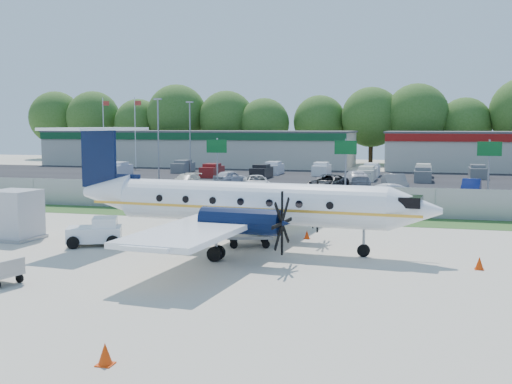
% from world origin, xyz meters
% --- Properties ---
extents(ground, '(170.00, 170.00, 0.00)m').
position_xyz_m(ground, '(0.00, 0.00, 0.00)').
color(ground, beige).
rests_on(ground, ground).
extents(grass_verge, '(170.00, 4.00, 0.02)m').
position_xyz_m(grass_verge, '(0.00, 12.00, 0.01)').
color(grass_verge, '#2D561E').
rests_on(grass_verge, ground).
extents(access_road, '(170.00, 8.00, 0.02)m').
position_xyz_m(access_road, '(0.00, 19.00, 0.01)').
color(access_road, black).
rests_on(access_road, ground).
extents(parking_lot, '(170.00, 32.00, 0.02)m').
position_xyz_m(parking_lot, '(0.00, 40.00, 0.01)').
color(parking_lot, black).
rests_on(parking_lot, ground).
extents(perimeter_fence, '(120.00, 0.06, 1.99)m').
position_xyz_m(perimeter_fence, '(0.00, 14.00, 1.00)').
color(perimeter_fence, gray).
rests_on(perimeter_fence, ground).
extents(building_west, '(46.40, 12.40, 5.24)m').
position_xyz_m(building_west, '(-24.00, 61.98, 2.63)').
color(building_west, '#BAB8A8').
rests_on(building_west, ground).
extents(sign_left, '(1.80, 0.26, 5.00)m').
position_xyz_m(sign_left, '(-8.00, 22.91, 3.61)').
color(sign_left, gray).
rests_on(sign_left, ground).
extents(sign_mid, '(1.80, 0.26, 5.00)m').
position_xyz_m(sign_mid, '(3.00, 22.91, 3.61)').
color(sign_mid, gray).
rests_on(sign_mid, ground).
extents(sign_right, '(1.80, 0.26, 5.00)m').
position_xyz_m(sign_right, '(14.00, 22.91, 3.61)').
color(sign_right, gray).
rests_on(sign_right, ground).
extents(flagpole_west, '(1.06, 0.12, 10.00)m').
position_xyz_m(flagpole_west, '(-35.92, 55.00, 5.64)').
color(flagpole_west, white).
rests_on(flagpole_west, ground).
extents(flagpole_east, '(1.06, 0.12, 10.00)m').
position_xyz_m(flagpole_east, '(-30.92, 55.00, 5.64)').
color(flagpole_east, white).
rests_on(flagpole_east, ground).
extents(light_pole_nw, '(0.90, 0.35, 9.09)m').
position_xyz_m(light_pole_nw, '(-20.00, 38.00, 5.23)').
color(light_pole_nw, gray).
rests_on(light_pole_nw, ground).
extents(light_pole_sw, '(0.90, 0.35, 9.09)m').
position_xyz_m(light_pole_sw, '(-20.00, 48.00, 5.23)').
color(light_pole_sw, gray).
rests_on(light_pole_sw, ground).
extents(tree_line, '(112.00, 6.00, 14.00)m').
position_xyz_m(tree_line, '(0.00, 74.00, 0.00)').
color(tree_line, '#2D5418').
rests_on(tree_line, ground).
extents(aircraft, '(19.42, 19.13, 5.99)m').
position_xyz_m(aircraft, '(0.67, 0.97, 2.31)').
color(aircraft, white).
rests_on(aircraft, ground).
extents(pushback_tug, '(3.10, 2.76, 1.44)m').
position_xyz_m(pushback_tug, '(-6.74, -0.16, 0.69)').
color(pushback_tug, white).
rests_on(pushback_tug, ground).
extents(baggage_cart_near, '(2.59, 1.99, 1.20)m').
position_xyz_m(baggage_cart_near, '(0.81, 1.68, 0.56)').
color(baggage_cart_near, gray).
rests_on(baggage_cart_near, ground).
extents(service_container, '(2.54, 2.54, 2.66)m').
position_xyz_m(service_container, '(-11.82, 0.26, 1.24)').
color(service_container, '#BBBCC3').
rests_on(service_container, ground).
extents(cone_nose, '(0.39, 0.39, 0.55)m').
position_xyz_m(cone_nose, '(11.69, -0.89, 0.26)').
color(cone_nose, red).
rests_on(cone_nose, ground).
extents(cone_port_wing, '(0.42, 0.42, 0.59)m').
position_xyz_m(cone_port_wing, '(1.60, -14.87, 0.28)').
color(cone_port_wing, red).
rests_on(cone_port_wing, ground).
extents(cone_starboard_wing, '(0.33, 0.33, 0.47)m').
position_xyz_m(cone_starboard_wing, '(3.25, 4.49, 0.22)').
color(cone_starboard_wing, red).
rests_on(cone_starboard_wing, ground).
extents(road_car_west, '(5.92, 3.42, 1.61)m').
position_xyz_m(road_car_west, '(-12.44, 17.28, 0.00)').
color(road_car_west, navy).
rests_on(road_car_west, ground).
extents(road_car_mid, '(5.28, 2.95, 1.65)m').
position_xyz_m(road_car_mid, '(6.28, 19.90, 0.00)').
color(road_car_mid, silver).
rests_on(road_car_mid, ground).
extents(parked_car_a, '(1.96, 4.81, 1.40)m').
position_xyz_m(parked_car_a, '(-13.11, 28.61, 0.00)').
color(parked_car_a, beige).
rests_on(parked_car_a, ground).
extents(parked_car_b, '(3.86, 5.51, 1.40)m').
position_xyz_m(parked_car_b, '(-6.10, 28.94, 0.00)').
color(parked_car_b, silver).
rests_on(parked_car_b, ground).
extents(parked_car_c, '(3.64, 5.99, 1.55)m').
position_xyz_m(parked_car_c, '(0.58, 29.42, 0.00)').
color(parked_car_c, black).
rests_on(parked_car_c, ground).
extents(parked_car_d, '(2.80, 5.44, 1.71)m').
position_xyz_m(parked_car_d, '(6.63, 29.35, 0.00)').
color(parked_car_d, '#595B5E').
rests_on(parked_car_d, ground).
extents(parked_car_e, '(2.01, 4.50, 1.44)m').
position_xyz_m(parked_car_e, '(13.19, 29.39, 0.00)').
color(parked_car_e, navy).
rests_on(parked_car_e, ground).
extents(parked_car_f, '(3.07, 4.39, 1.39)m').
position_xyz_m(parked_car_f, '(-10.48, 34.51, 0.00)').
color(parked_car_f, silver).
rests_on(parked_car_f, ground).
extents(parked_car_g, '(3.82, 5.98, 1.61)m').
position_xyz_m(parked_car_g, '(2.55, 34.75, 0.00)').
color(parked_car_g, silver).
rests_on(parked_car_g, ground).
extents(far_parking_rows, '(56.00, 10.00, 1.60)m').
position_xyz_m(far_parking_rows, '(0.00, 45.00, 0.00)').
color(far_parking_rows, gray).
rests_on(far_parking_rows, ground).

